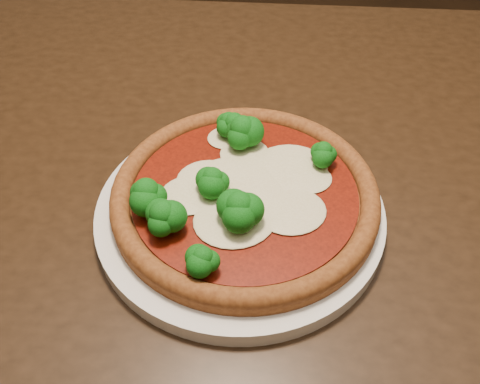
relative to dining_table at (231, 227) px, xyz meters
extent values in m
plane|color=black|center=(0.20, 0.14, -0.65)|extent=(4.00, 4.00, 0.00)
cube|color=black|center=(0.00, 0.00, 0.08)|extent=(1.36, 1.17, 0.04)
cylinder|color=black|center=(-0.38, 0.52, -0.30)|extent=(0.06, 0.06, 0.71)
cylinder|color=silver|center=(-0.01, -0.07, 0.11)|extent=(0.30, 0.30, 0.02)
cylinder|color=brown|center=(0.00, -0.06, 0.12)|extent=(0.28, 0.28, 0.01)
torus|color=brown|center=(0.00, -0.06, 0.13)|extent=(0.28, 0.28, 0.02)
cylinder|color=#701305|center=(0.00, -0.06, 0.13)|extent=(0.24, 0.24, 0.00)
ellipsoid|color=beige|center=(0.04, -0.10, 0.13)|extent=(0.07, 0.07, 0.01)
ellipsoid|color=beige|center=(-0.03, -0.04, 0.13)|extent=(0.07, 0.06, 0.01)
ellipsoid|color=beige|center=(0.06, -0.04, 0.13)|extent=(0.09, 0.08, 0.01)
ellipsoid|color=beige|center=(0.00, 0.02, 0.13)|extent=(0.05, 0.04, 0.00)
ellipsoid|color=beige|center=(-0.06, -0.06, 0.13)|extent=(0.06, 0.06, 0.01)
ellipsoid|color=beige|center=(0.02, -0.01, 0.13)|extent=(0.06, 0.05, 0.00)
ellipsoid|color=beige|center=(-0.01, -0.06, 0.13)|extent=(0.11, 0.10, 0.01)
ellipsoid|color=beige|center=(-0.02, -0.10, 0.13)|extent=(0.08, 0.08, 0.01)
ellipsoid|color=beige|center=(0.07, -0.06, 0.13)|extent=(0.05, 0.05, 0.00)
ellipsoid|color=#137A18|center=(-0.02, -0.11, 0.16)|extent=(0.05, 0.05, 0.04)
ellipsoid|color=#137A18|center=(0.09, -0.04, 0.15)|extent=(0.03, 0.03, 0.03)
ellipsoid|color=#137A18|center=(-0.09, -0.10, 0.15)|extent=(0.04, 0.04, 0.04)
ellipsoid|color=#137A18|center=(-0.03, -0.06, 0.15)|extent=(0.04, 0.04, 0.03)
ellipsoid|color=#137A18|center=(0.02, 0.01, 0.15)|extent=(0.05, 0.05, 0.04)
ellipsoid|color=#137A18|center=(-0.10, -0.06, 0.15)|extent=(0.05, 0.05, 0.04)
ellipsoid|color=#137A18|center=(0.01, 0.02, 0.15)|extent=(0.04, 0.04, 0.03)
ellipsoid|color=#137A18|center=(-0.06, -0.15, 0.15)|extent=(0.03, 0.03, 0.03)
ellipsoid|color=#137A18|center=(0.01, 0.03, 0.15)|extent=(0.04, 0.04, 0.03)
camera|label=1|loc=(-0.10, -0.44, 0.53)|focal=40.00mm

